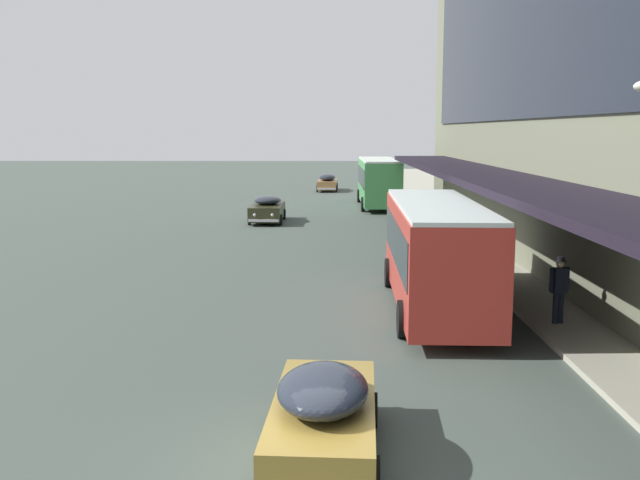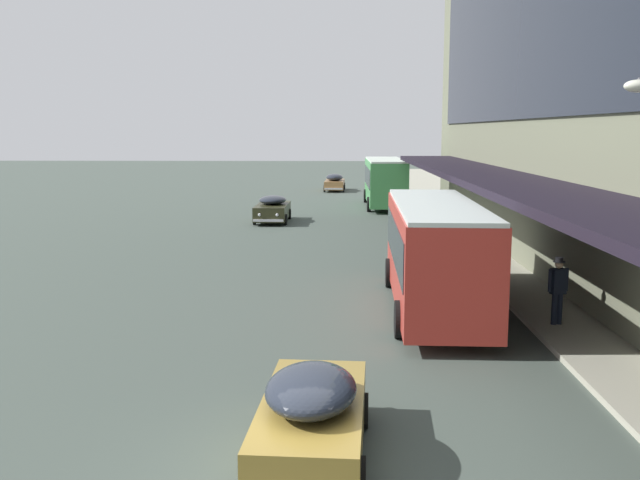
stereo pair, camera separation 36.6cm
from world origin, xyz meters
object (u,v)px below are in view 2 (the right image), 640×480
sedan_trailing_mid (335,182)px  transit_bus_kerbside_front (385,180)px  sedan_second_near (273,209)px  transit_bus_kerbside_rear (435,249)px  pedestrian_at_kerb (558,287)px  sedan_lead_near (312,414)px

sedan_trailing_mid → transit_bus_kerbside_front: bearing=-75.4°
transit_bus_kerbside_front → sedan_second_near: size_ratio=2.10×
transit_bus_kerbside_rear → sedan_trailing_mid: 43.89m
sedan_trailing_mid → sedan_second_near: bearing=-99.2°
sedan_second_near → pedestrian_at_kerb: bearing=-67.0°
sedan_lead_near → pedestrian_at_kerb: size_ratio=2.41×
pedestrian_at_kerb → transit_bus_kerbside_rear: bearing=146.6°
sedan_trailing_mid → sedan_lead_near: sedan_lead_near is taller
transit_bus_kerbside_front → sedan_lead_near: size_ratio=2.22×
transit_bus_kerbside_rear → pedestrian_at_kerb: transit_bus_kerbside_rear is taller
transit_bus_kerbside_front → transit_bus_kerbside_rear: (-0.47, -29.82, -0.07)m
sedan_second_near → pedestrian_at_kerb: size_ratio=2.54×
sedan_lead_near → transit_bus_kerbside_rear: bearing=71.4°
transit_bus_kerbside_rear → pedestrian_at_kerb: size_ratio=5.21×
sedan_trailing_mid → transit_bus_kerbside_rear: bearing=-85.9°
sedan_second_near → sedan_trailing_mid: (3.64, 22.56, -0.01)m
transit_bus_kerbside_front → sedan_second_near: 11.34m
sedan_second_near → pedestrian_at_kerb: 25.24m
transit_bus_kerbside_front → pedestrian_at_kerb: transit_bus_kerbside_front is taller
sedan_trailing_mid → pedestrian_at_kerb: 46.21m
sedan_trailing_mid → sedan_lead_near: (-0.19, -53.73, 0.00)m
sedan_trailing_mid → pedestrian_at_kerb: (6.24, -45.78, 0.42)m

